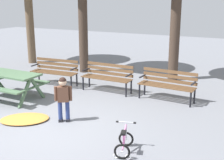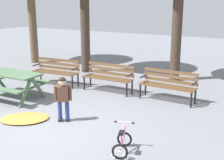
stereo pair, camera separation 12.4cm
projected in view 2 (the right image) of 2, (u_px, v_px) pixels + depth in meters
The scene contains 8 objects.
ground at pixel (44, 130), 6.76m from camera, with size 36.00×36.00×0.00m, color slate.
picnic_table at pixel (11, 78), 8.76m from camera, with size 1.82×1.36×0.79m.
park_bench_far_left at pixel (57, 69), 10.19m from camera, with size 1.63×0.56×0.85m.
park_bench_left at pixel (109, 75), 9.44m from camera, with size 1.61×0.49×0.85m.
park_bench_right at pixel (168, 83), 8.59m from camera, with size 1.63×0.56×0.85m.
child_standing at pixel (63, 95), 7.10m from camera, with size 0.36×0.27×1.08m.
kids_bicycle at pixel (122, 143), 5.74m from camera, with size 0.49×0.62×0.54m.
leaf_pile at pixel (25, 118), 7.33m from camera, with size 1.14×0.80×0.07m, color #C68438.
Camera 2 is at (4.25, -4.81, 2.84)m, focal length 49.11 mm.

